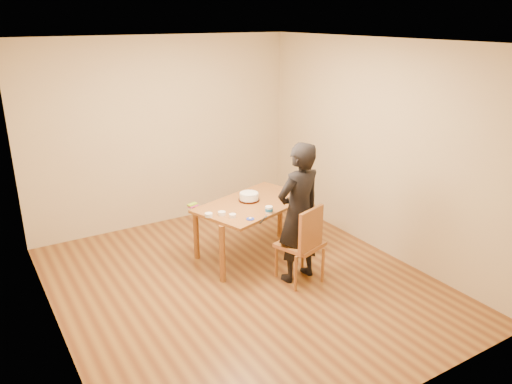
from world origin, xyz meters
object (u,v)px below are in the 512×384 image
cake (249,196)px  person (299,213)px  dining_chair (300,244)px  cake_plate (249,200)px  dining_table (254,204)px

cake → person: person is taller
dining_chair → cake_plate: cake_plate is taller
dining_table → dining_chair: size_ratio=3.16×
person → dining_table: bearing=-85.0°
dining_table → cake: bearing=85.3°
dining_chair → cake: (-0.17, 0.86, 0.36)m
dining_chair → dining_table: bearing=82.8°
cake_plate → person: (0.17, -0.82, 0.07)m
dining_table → cake: cake is taller
cake_plate → cake: bearing=0.0°
dining_chair → person: (0.00, 0.05, 0.38)m
cake_plate → cake: size_ratio=1.11×
cake_plate → dining_table: bearing=-77.0°
cake_plate → person: 0.84m
cake → person: size_ratio=0.14×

